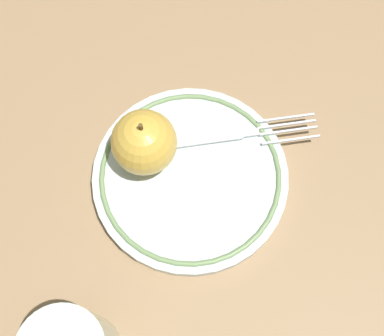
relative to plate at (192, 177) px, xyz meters
The scene contains 4 objects.
ground_plane 0.02m from the plate, behind, with size 2.00×2.00×0.00m, color #967450.
plate is the anchor object (origin of this frame).
apple_red_whole 0.07m from the plate, 128.87° to the right, with size 0.07×0.07×0.08m.
fork 0.06m from the plate, 123.20° to the left, with size 0.04×0.19×0.00m.
Camera 1 is at (0.20, -0.05, 0.57)m, focal length 50.00 mm.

